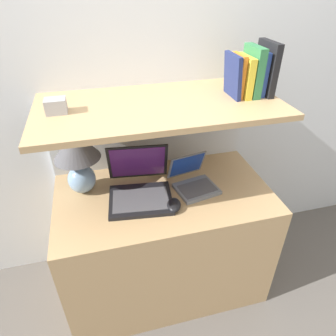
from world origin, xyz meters
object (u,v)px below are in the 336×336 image
Objects in this scene: laptop_large at (140,187)px; book_black at (267,68)px; laptop_small at (193,181)px; book_navy at (233,76)px; table_lamp at (77,155)px; book_yellow at (244,76)px; router_box at (155,159)px; book_green at (253,71)px; shelf_gadget at (56,106)px; computer_mouse at (174,205)px; book_orange at (238,76)px; book_blue at (260,73)px.

laptop_large is 0.88m from book_black.
laptop_small is 1.37× the size of book_navy.
book_yellow is (0.85, -0.06, 0.36)m from table_lamp.
laptop_small is 0.69m from book_black.
laptop_large is 1.51× the size of book_black.
book_black is 1.31× the size of book_yellow.
router_box is (-0.17, 0.23, 0.03)m from laptop_small.
router_box is at bearing 158.74° from book_green.
book_navy is at bearing 0.00° from shelf_gadget.
book_orange is at bearing 28.97° from computer_mouse.
computer_mouse is 0.59× the size of book_navy.
router_box is 0.68m from book_orange.
laptop_small is 0.29m from router_box.
table_lamp is 0.56m from computer_mouse.
book_orange is (-0.03, 0.00, 0.00)m from book_yellow.
computer_mouse is at bearing -149.19° from book_navy.
router_box is 0.73m from book_green.
router_box is 0.66m from book_navy.
book_orange is at bearing -4.47° from table_lamp.
book_green is 2.59× the size of shelf_gadget.
book_green is 0.10m from book_navy.
book_navy is at bearing -4.62° from table_lamp.
book_navy is at bearing 6.32° from laptop_large.
book_blue is (0.33, 0.06, 0.56)m from laptop_small.
book_yellow is (-0.04, 0.00, -0.02)m from book_green.
shelf_gadget is at bearing 157.06° from computer_mouse.
computer_mouse is 0.48× the size of book_black.
laptop_large is at bearing 179.90° from laptop_small.
book_green is at bearing -180.00° from book_black.
book_green reaches higher than computer_mouse.
book_black reaches higher than laptop_small.
book_blue is (0.49, 0.21, 0.58)m from computer_mouse.
table_lamp is 0.96× the size of laptop_large.
book_navy reaches higher than book_yellow.
book_black is 0.15m from book_orange.
computer_mouse is 0.78m from book_blue.
laptop_small is at bearing -0.10° from laptop_large.
book_black is (0.97, -0.06, 0.39)m from table_lamp.
book_navy is (0.36, -0.18, 0.53)m from router_box.
book_navy is at bearing 16.12° from laptop_small.
book_orange is (0.22, 0.06, 0.56)m from laptop_small.
table_lamp is 1.55× the size of book_green.
laptop_large is at bearing -174.00° from book_orange.
shelf_gadget is (-0.64, 0.06, 0.49)m from laptop_small.
book_blue reaches higher than table_lamp.
table_lamp is 0.37m from laptop_large.
book_black is (0.37, 0.06, 0.58)m from laptop_small.
book_navy is (-0.18, -0.00, -0.02)m from book_black.
router_box is at bearing 155.00° from book_orange.
book_orange is at bearing -25.00° from router_box.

